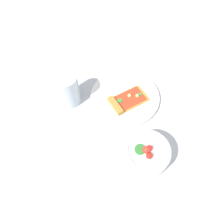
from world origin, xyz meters
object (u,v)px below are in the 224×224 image
at_px(salad_bowl, 147,154).
at_px(soda_glass, 68,91).
at_px(plate, 125,97).
at_px(pizza_slice_main, 126,101).

height_order(salad_bowl, soda_glass, soda_glass).
distance_m(plate, salad_bowl, 0.24).
distance_m(pizza_slice_main, soda_glass, 0.20).
distance_m(plate, pizza_slice_main, 0.03).
bearing_deg(soda_glass, plate, 152.14).
bearing_deg(plate, pizza_slice_main, 64.83).
distance_m(plate, soda_glass, 0.20).
xyz_separation_m(pizza_slice_main, salad_bowl, (0.06, 0.20, 0.02)).
bearing_deg(plate, soda_glass, -27.86).
relative_size(plate, soda_glass, 2.05).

